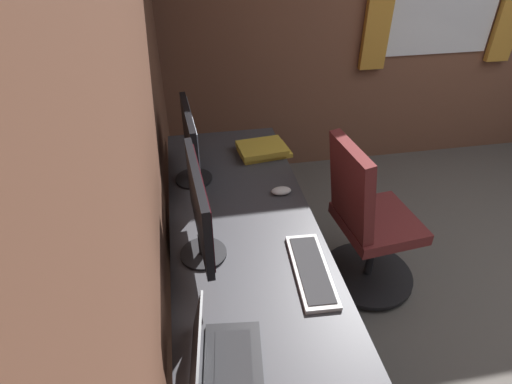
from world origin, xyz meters
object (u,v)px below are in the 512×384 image
object	(u,v)px
monitor_primary	(200,209)
keyboard_main	(311,270)
drawer_pedestal	(237,270)
mouse_main	(281,191)
monitor_secondary	(191,142)
book_stack_near	(263,150)
laptop_leftmost	(219,360)
office_chair	(366,225)

from	to	relation	value
monitor_primary	keyboard_main	bearing A→B (deg)	-113.03
drawer_pedestal	mouse_main	distance (m)	0.49
drawer_pedestal	monitor_secondary	bearing A→B (deg)	27.60
mouse_main	book_stack_near	xyz separation A→B (m)	(0.42, 0.02, 0.01)
laptop_leftmost	book_stack_near	world-z (taller)	laptop_leftmost
monitor_secondary	mouse_main	distance (m)	0.53
mouse_main	book_stack_near	bearing A→B (deg)	2.24
keyboard_main	book_stack_near	distance (m)	0.98
mouse_main	book_stack_near	world-z (taller)	book_stack_near
monitor_primary	office_chair	bearing A→B (deg)	-68.75
monitor_primary	mouse_main	size ratio (longest dim) A/B	5.10
monitor_secondary	book_stack_near	xyz separation A→B (m)	(0.21, -0.42, -0.20)
laptop_leftmost	book_stack_near	xyz separation A→B (m)	(1.35, -0.41, -0.02)
monitor_secondary	drawer_pedestal	bearing A→B (deg)	-152.40
book_stack_near	office_chair	world-z (taller)	office_chair
drawer_pedestal	book_stack_near	size ratio (longest dim) A/B	2.16
laptop_leftmost	monitor_secondary	bearing A→B (deg)	0.65
drawer_pedestal	keyboard_main	xyz separation A→B (m)	(-0.44, -0.26, 0.39)
monitor_primary	monitor_secondary	distance (m)	0.60
monitor_primary	keyboard_main	world-z (taller)	monitor_primary
drawer_pedestal	book_stack_near	xyz separation A→B (m)	(0.55, -0.24, 0.41)
keyboard_main	drawer_pedestal	bearing A→B (deg)	30.25
keyboard_main	book_stack_near	size ratio (longest dim) A/B	1.33
monitor_secondary	mouse_main	size ratio (longest dim) A/B	4.79
drawer_pedestal	mouse_main	size ratio (longest dim) A/B	6.68
keyboard_main	laptop_leftmost	bearing A→B (deg)	130.94
monitor_primary	laptop_leftmost	size ratio (longest dim) A/B	1.49
monitor_primary	office_chair	world-z (taller)	monitor_primary
office_chair	monitor_primary	bearing A→B (deg)	111.25
monitor_primary	office_chair	size ratio (longest dim) A/B	0.55
monitor_secondary	mouse_main	bearing A→B (deg)	-115.89
book_stack_near	office_chair	size ratio (longest dim) A/B	0.33
monitor_secondary	book_stack_near	world-z (taller)	monitor_secondary
drawer_pedestal	book_stack_near	bearing A→B (deg)	-23.98
monitor_secondary	mouse_main	xyz separation A→B (m)	(-0.21, -0.44, -0.22)
mouse_main	drawer_pedestal	bearing A→B (deg)	116.33
book_stack_near	mouse_main	bearing A→B (deg)	-177.76
drawer_pedestal	monitor_primary	distance (m)	0.70
monitor_secondary	book_stack_near	bearing A→B (deg)	-63.97
keyboard_main	office_chair	world-z (taller)	office_chair
keyboard_main	office_chair	distance (m)	0.80
monitor_primary	laptop_leftmost	world-z (taller)	monitor_primary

